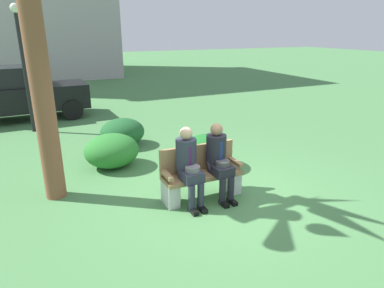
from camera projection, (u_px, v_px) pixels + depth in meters
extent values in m
plane|color=#477D47|center=(219.00, 196.00, 5.88)|extent=(80.00, 80.00, 0.00)
cube|color=#99754C|center=(202.00, 175.00, 5.70)|extent=(1.37, 0.44, 0.07)
cube|color=#99754C|center=(197.00, 157.00, 5.77)|extent=(1.37, 0.06, 0.45)
cube|color=#99754C|center=(166.00, 175.00, 5.39)|extent=(0.08, 0.44, 0.06)
cube|color=#99754C|center=(235.00, 162.00, 5.91)|extent=(0.08, 0.44, 0.06)
cube|color=silver|center=(170.00, 194.00, 5.53)|extent=(0.20, 0.37, 0.38)
cube|color=silver|center=(231.00, 181.00, 6.01)|extent=(0.20, 0.37, 0.38)
cube|color=#2D3342|center=(191.00, 176.00, 5.40)|extent=(0.32, 0.38, 0.16)
cylinder|color=#2D3342|center=(192.00, 199.00, 5.30)|extent=(0.11, 0.11, 0.45)
cylinder|color=#2D3342|center=(201.00, 197.00, 5.36)|extent=(0.11, 0.11, 0.45)
cube|color=black|center=(193.00, 211.00, 5.31)|extent=(0.09, 0.22, 0.07)
cube|color=black|center=(202.00, 209.00, 5.37)|extent=(0.09, 0.22, 0.07)
cylinder|color=#2D3342|center=(186.00, 154.00, 5.46)|extent=(0.34, 0.34, 0.51)
cube|color=#4C1951|center=(190.00, 156.00, 5.31)|extent=(0.05, 0.01, 0.33)
sphere|color=tan|center=(186.00, 133.00, 5.35)|extent=(0.21, 0.21, 0.21)
cylinder|color=slate|center=(193.00, 169.00, 5.35)|extent=(0.24, 0.24, 0.09)
cube|color=#23232D|center=(221.00, 170.00, 5.62)|extent=(0.32, 0.38, 0.16)
cylinder|color=#23232D|center=(222.00, 192.00, 5.53)|extent=(0.11, 0.11, 0.45)
cylinder|color=#23232D|center=(231.00, 190.00, 5.59)|extent=(0.11, 0.11, 0.45)
cube|color=black|center=(224.00, 204.00, 5.54)|extent=(0.09, 0.22, 0.07)
cube|color=black|center=(232.00, 202.00, 5.60)|extent=(0.09, 0.22, 0.07)
cylinder|color=#23232D|center=(216.00, 149.00, 5.69)|extent=(0.34, 0.34, 0.51)
cube|color=navy|center=(221.00, 151.00, 5.54)|extent=(0.05, 0.01, 0.32)
sphere|color=#9E7556|center=(217.00, 130.00, 5.58)|extent=(0.21, 0.21, 0.21)
cylinder|color=#4A4A4A|center=(223.00, 163.00, 5.57)|extent=(0.24, 0.24, 0.09)
cylinder|color=brown|center=(39.00, 69.00, 5.17)|extent=(0.34, 0.34, 4.36)
ellipsoid|color=#2A752C|center=(112.00, 151.00, 7.03)|extent=(1.13, 1.03, 0.70)
ellipsoid|color=#1A6123|center=(206.00, 151.00, 7.00)|extent=(1.11, 1.02, 0.69)
ellipsoid|color=#1E572A|center=(122.00, 132.00, 8.34)|extent=(1.09, 1.00, 0.68)
cube|color=black|center=(23.00, 98.00, 10.66)|extent=(3.95, 1.69, 0.76)
cube|color=black|center=(14.00, 76.00, 10.38)|extent=(1.75, 1.42, 0.60)
cylinder|color=black|center=(66.00, 101.00, 12.04)|extent=(0.64, 0.16, 0.64)
cylinder|color=black|center=(73.00, 110.00, 10.73)|extent=(0.64, 0.16, 0.64)
cylinder|color=black|center=(26.00, 75.00, 9.09)|extent=(0.10, 0.10, 3.15)
sphere|color=white|center=(15.00, 8.00, 8.55)|extent=(0.24, 0.24, 0.24)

